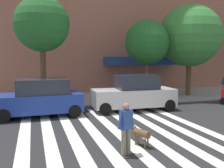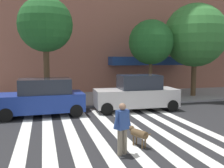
# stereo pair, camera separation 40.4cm
# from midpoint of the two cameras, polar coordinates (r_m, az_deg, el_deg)

# --- Properties ---
(ground_plane) EXTENTS (160.00, 160.00, 0.00)m
(ground_plane) POSITION_cam_midpoint_polar(r_m,az_deg,el_deg) (8.82, 1.75, -14.13)
(ground_plane) COLOR #232326
(sidewalk_far) EXTENTS (80.00, 6.00, 0.15)m
(sidewalk_far) POSITION_cam_midpoint_polar(r_m,az_deg,el_deg) (18.17, -7.41, -3.43)
(sidewalk_far) COLOR gray
(sidewalk_far) RESTS_ON ground_plane
(crosswalk_stripes) EXTENTS (7.65, 13.08, 0.01)m
(crosswalk_stripes) POSITION_cam_midpoint_polar(r_m,az_deg,el_deg) (9.00, 5.37, -13.72)
(crosswalk_stripes) COLOR silver
(crosswalk_stripes) RESTS_ON ground_plane
(parked_car_behind_first) EXTENTS (4.34, 2.08, 1.94)m
(parked_car_behind_first) POSITION_cam_midpoint_polar(r_m,az_deg,el_deg) (13.65, -14.57, -2.99)
(parked_car_behind_first) COLOR navy
(parked_car_behind_first) RESTS_ON ground_plane
(parked_car_third_in_line) EXTENTS (4.81, 2.07, 2.03)m
(parked_car_third_in_line) POSITION_cam_midpoint_polar(r_m,az_deg,el_deg) (14.67, 6.35, -2.20)
(parked_car_third_in_line) COLOR #B8B4B4
(parked_car_third_in_line) RESTS_ON ground_plane
(street_tree_nearest) EXTENTS (3.25, 3.25, 6.46)m
(street_tree_nearest) POSITION_cam_midpoint_polar(r_m,az_deg,el_deg) (15.79, -14.09, 12.78)
(street_tree_nearest) COLOR #4C3823
(street_tree_nearest) RESTS_ON sidewalk_far
(street_tree_middle) EXTENTS (3.12, 3.12, 5.52)m
(street_tree_middle) POSITION_cam_midpoint_polar(r_m,az_deg,el_deg) (18.10, 9.44, 9.26)
(street_tree_middle) COLOR #4C3823
(street_tree_middle) RESTS_ON sidewalk_far
(street_tree_further) EXTENTS (4.67, 4.67, 6.86)m
(street_tree_further) POSITION_cam_midpoint_polar(r_m,az_deg,el_deg) (20.12, 18.80, 10.33)
(street_tree_further) COLOR #4C3823
(street_tree_further) RESTS_ON sidewalk_far
(pedestrian_dog_walker) EXTENTS (0.68, 0.37, 1.64)m
(pedestrian_dog_walker) POSITION_cam_midpoint_polar(r_m,az_deg,el_deg) (7.95, 3.82, -9.40)
(pedestrian_dog_walker) COLOR #6B6051
(pedestrian_dog_walker) RESTS_ON ground_plane
(dog_on_leash) EXTENTS (0.53, 0.96, 0.65)m
(dog_on_leash) POSITION_cam_midpoint_polar(r_m,az_deg,el_deg) (8.87, 7.26, -11.05)
(dog_on_leash) COLOR brown
(dog_on_leash) RESTS_ON ground_plane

